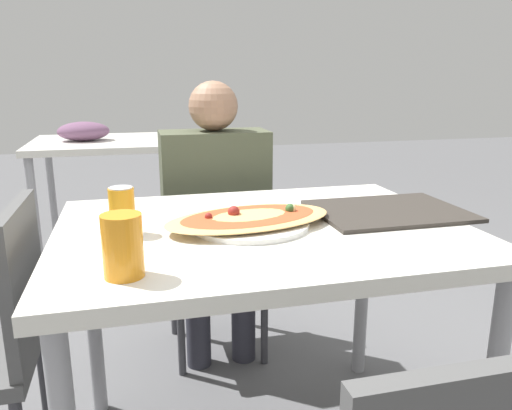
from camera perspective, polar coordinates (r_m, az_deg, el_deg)
name	(u,v)px	position (r m, az deg, el deg)	size (l,w,h in m)	color
dining_table	(262,253)	(1.41, 0.72, -5.51)	(1.12, 0.84, 0.76)	silver
chair_far_seated	(212,237)	(2.16, -5.01, -3.64)	(0.40, 0.40, 0.85)	#4C4C4C
person_seated	(216,202)	(2.00, -4.62, 0.39)	(0.42, 0.24, 1.15)	#2D2D38
pizza_main	(250,220)	(1.37, -0.70, -1.73)	(0.52, 0.34, 0.06)	white
soda_can	(122,211)	(1.34, -15.05, -0.63)	(0.07, 0.07, 0.12)	orange
drink_glass	(123,246)	(1.05, -14.99, -4.53)	(0.08, 0.08, 0.13)	orange
serving_tray	(388,211)	(1.56, 14.88, -0.66)	(0.44, 0.34, 0.01)	#332D28
background_table	(114,149)	(3.39, -15.90, 6.19)	(1.10, 0.80, 0.88)	silver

